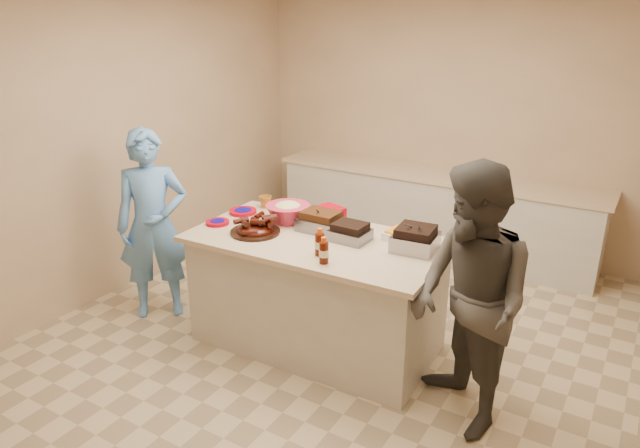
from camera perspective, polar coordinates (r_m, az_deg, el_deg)
The scene contains 20 objects.
room at distance 4.84m, azimuth 1.34°, elevation -11.29°, with size 4.50×5.00×2.70m, color tan, non-canonical shape.
back_counter at distance 6.47m, azimuth 11.16°, elevation 1.17°, with size 3.60×0.64×0.90m, color beige, non-canonical shape.
island at distance 4.77m, azimuth -0.32°, elevation -11.78°, with size 1.95×1.03×0.92m, color beige, non-canonical shape.
rib_platter at distance 4.48m, azimuth -6.48°, elevation -0.89°, with size 0.39×0.39×0.16m, color #390C04, non-canonical shape.
pulled_pork_tray at distance 4.51m, azimuth 0.09°, elevation -0.63°, with size 0.33×0.25×0.10m, color #47230F.
brisket_tray at distance 4.32m, azimuth 3.01°, elevation -1.62°, with size 0.28×0.23×0.08m, color black.
roasting_pan at distance 4.20m, azimuth 9.45°, elevation -2.56°, with size 0.30×0.30×0.12m, color gray.
coleslaw_bowl at distance 4.70m, azimuth -3.20°, elevation 0.23°, with size 0.36×0.36×0.25m, color #C62B4A, non-canonical shape.
sausage_plate at distance 4.56m, azimuth 2.56°, elevation -0.39°, with size 0.29×0.29×0.05m, color silver.
mac_cheese_dish at distance 4.35m, azimuth 8.57°, elevation -1.68°, with size 0.30×0.22×0.08m, color orange.
bbq_bottle_a at distance 3.93m, azimuth 0.39°, elevation -3.93°, with size 0.06×0.06×0.19m, color #3E0E04.
bbq_bottle_b at distance 4.06m, azimuth -0.03°, elevation -3.12°, with size 0.07×0.07×0.20m, color #3E0E04.
mustard_bottle at distance 4.52m, azimuth -1.50°, elevation -0.57°, with size 0.05×0.05×0.13m, color #D4AE00.
sauce_bowl at distance 4.57m, azimuth -0.04°, elevation -0.31°, with size 0.14×0.04×0.14m, color silver.
plate_stack_large at distance 4.94m, azimuth -7.71°, elevation 1.09°, with size 0.23×0.23×0.03m, color #A60011.
plate_stack_small at distance 4.72m, azimuth -10.19°, elevation 0.01°, with size 0.19×0.19×0.03m, color #A60011.
plastic_cup at distance 5.06m, azimuth -5.45°, elevation 1.66°, with size 0.11×0.10×0.11m, color #9E5E19.
basket_stack at distance 4.74m, azimuth 1.02°, elevation 0.43°, with size 0.22×0.17×0.11m, color #A60011.
guest_blue at distance 5.42m, azimuth -15.47°, elevation -8.39°, with size 0.61×1.67×0.40m, color #5A94DB.
guest_gray at distance 4.13m, azimuth 13.61°, elevation -18.33°, with size 0.85×1.75×0.66m, color #45423E.
Camera 1 is at (2.04, -3.57, 2.55)m, focal length 32.00 mm.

